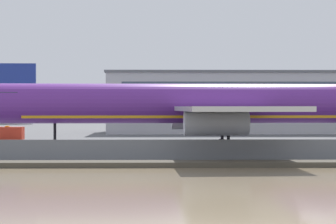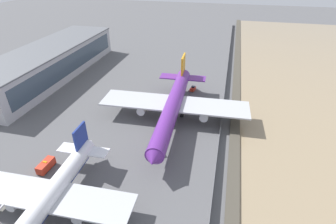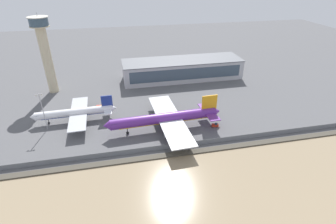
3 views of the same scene
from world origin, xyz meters
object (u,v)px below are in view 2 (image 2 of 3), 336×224
baggage_tug (193,89)px  ops_van (46,166)px  passenger_jet_white (47,200)px  cargo_jet_purple (173,105)px

baggage_tug → ops_van: size_ratio=0.66×
passenger_jet_white → ops_van: passenger_jet_white is taller
cargo_jet_purple → baggage_tug: 24.21m
baggage_tug → ops_van: 61.48m
cargo_jet_purple → baggage_tug: cargo_jet_purple is taller
passenger_jet_white → baggage_tug: passenger_jet_white is taller
cargo_jet_purple → ops_van: size_ratio=10.65×
cargo_jet_purple → baggage_tug: size_ratio=16.14×
cargo_jet_purple → ops_van: cargo_jet_purple is taller
cargo_jet_purple → baggage_tug: bearing=-7.2°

